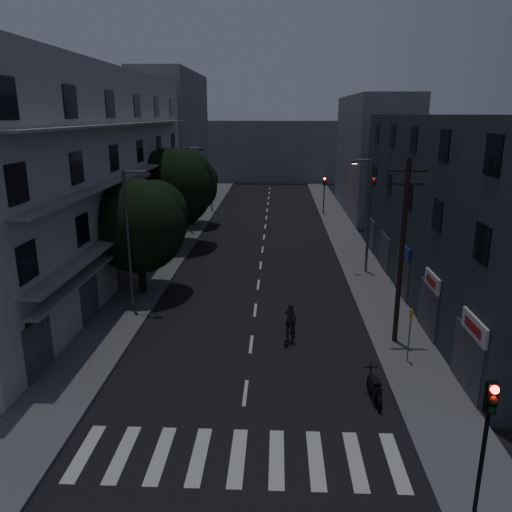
# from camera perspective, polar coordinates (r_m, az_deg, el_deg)

# --- Properties ---
(ground) EXTENTS (160.00, 160.00, 0.00)m
(ground) POSITION_cam_1_polar(r_m,az_deg,el_deg) (42.58, 0.76, 0.91)
(ground) COLOR black
(ground) RESTS_ON ground
(sidewalk_left) EXTENTS (3.00, 90.00, 0.15)m
(sidewalk_left) POSITION_cam_1_polar(r_m,az_deg,el_deg) (43.43, -9.18, 1.11)
(sidewalk_left) COLOR #565659
(sidewalk_left) RESTS_ON ground
(sidewalk_right) EXTENTS (3.00, 90.00, 0.15)m
(sidewalk_right) POSITION_cam_1_polar(r_m,az_deg,el_deg) (43.01, 10.80, 0.88)
(sidewalk_right) COLOR #565659
(sidewalk_right) RESTS_ON ground
(crosswalk) EXTENTS (10.90, 3.00, 0.01)m
(crosswalk) POSITION_cam_1_polar(r_m,az_deg,el_deg) (17.95, -2.11, -21.98)
(crosswalk) COLOR beige
(crosswalk) RESTS_ON ground
(lane_markings) EXTENTS (0.15, 60.50, 0.01)m
(lane_markings) POSITION_cam_1_polar(r_m,az_deg,el_deg) (48.64, 0.99, 2.82)
(lane_markings) COLOR beige
(lane_markings) RESTS_ON ground
(building_left) EXTENTS (7.00, 36.00, 14.00)m
(building_left) POSITION_cam_1_polar(r_m,az_deg,el_deg) (36.80, -18.77, 8.80)
(building_left) COLOR #B6B5B0
(building_left) RESTS_ON ground
(building_right) EXTENTS (6.19, 28.00, 11.00)m
(building_right) POSITION_cam_1_polar(r_m,az_deg,el_deg) (32.45, 21.92, 4.96)
(building_right) COLOR #2A313A
(building_right) RESTS_ON ground
(building_far_left) EXTENTS (6.00, 20.00, 16.00)m
(building_far_left) POSITION_cam_1_polar(r_m,az_deg,el_deg) (65.53, -9.39, 13.07)
(building_far_left) COLOR slate
(building_far_left) RESTS_ON ground
(building_far_right) EXTENTS (6.00, 20.00, 13.00)m
(building_far_right) POSITION_cam_1_polar(r_m,az_deg,el_deg) (59.27, 13.22, 11.13)
(building_far_right) COLOR slate
(building_far_right) RESTS_ON ground
(building_far_end) EXTENTS (24.00, 8.00, 10.00)m
(building_far_end) POSITION_cam_1_polar(r_m,az_deg,el_deg) (86.33, 1.72, 11.91)
(building_far_end) COLOR slate
(building_far_end) RESTS_ON ground
(tree_near) EXTENTS (5.79, 5.79, 7.14)m
(tree_near) POSITION_cam_1_polar(r_m,az_deg,el_deg) (31.50, -13.13, 3.76)
(tree_near) COLOR black
(tree_near) RESTS_ON sidewalk_left
(tree_mid) EXTENTS (6.72, 6.72, 8.27)m
(tree_mid) POSITION_cam_1_polar(r_m,az_deg,el_deg) (42.52, -9.47, 7.99)
(tree_mid) COLOR black
(tree_mid) RESTS_ON sidewalk_left
(tree_far) EXTENTS (5.25, 5.25, 6.49)m
(tree_far) POSITION_cam_1_polar(r_m,az_deg,el_deg) (50.79, -7.35, 8.08)
(tree_far) COLOR black
(tree_far) RESTS_ON sidewalk_left
(traffic_signal_near) EXTENTS (0.28, 0.37, 4.10)m
(traffic_signal_near) POSITION_cam_1_polar(r_m,az_deg,el_deg) (15.37, 24.99, -16.78)
(traffic_signal_near) COLOR black
(traffic_signal_near) RESTS_ON sidewalk_right
(traffic_signal_far_right) EXTENTS (0.28, 0.37, 4.10)m
(traffic_signal_far_right) POSITION_cam_1_polar(r_m,az_deg,el_deg) (56.65, 7.81, 7.73)
(traffic_signal_far_right) COLOR black
(traffic_signal_far_right) RESTS_ON sidewalk_right
(traffic_signal_far_left) EXTENTS (0.28, 0.37, 4.10)m
(traffic_signal_far_left) POSITION_cam_1_polar(r_m,az_deg,el_deg) (58.15, -5.12, 8.02)
(traffic_signal_far_left) COLOR black
(traffic_signal_far_left) RESTS_ON sidewalk_left
(street_lamp_left_near) EXTENTS (1.51, 0.25, 8.00)m
(street_lamp_left_near) POSITION_cam_1_polar(r_m,az_deg,el_deg) (28.60, -14.21, 2.44)
(street_lamp_left_near) COLOR #595960
(street_lamp_left_near) RESTS_ON sidewalk_left
(street_lamp_right) EXTENTS (1.51, 0.25, 8.00)m
(street_lamp_right) POSITION_cam_1_polar(r_m,az_deg,el_deg) (35.61, 12.64, 5.14)
(street_lamp_right) COLOR #54585B
(street_lamp_right) RESTS_ON sidewalk_right
(street_lamp_left_far) EXTENTS (1.51, 0.25, 8.00)m
(street_lamp_left_far) POSITION_cam_1_polar(r_m,az_deg,el_deg) (47.42, -7.52, 7.99)
(street_lamp_left_far) COLOR #54565C
(street_lamp_left_far) RESTS_ON sidewalk_left
(utility_pole) EXTENTS (1.80, 0.24, 9.00)m
(utility_pole) POSITION_cam_1_polar(r_m,az_deg,el_deg) (24.55, 16.33, 0.73)
(utility_pole) COLOR black
(utility_pole) RESTS_ON sidewalk_right
(bus_stop_sign) EXTENTS (0.06, 0.35, 2.52)m
(bus_stop_sign) POSITION_cam_1_polar(r_m,az_deg,el_deg) (23.56, 17.21, -7.65)
(bus_stop_sign) COLOR #595B60
(bus_stop_sign) RESTS_ON sidewalk_right
(motorcycle) EXTENTS (0.58, 2.01, 1.29)m
(motorcycle) POSITION_cam_1_polar(r_m,az_deg,el_deg) (21.03, 13.38, -14.56)
(motorcycle) COLOR black
(motorcycle) RESTS_ON ground
(cyclist) EXTENTS (1.07, 1.75, 2.09)m
(cyclist) POSITION_cam_1_polar(r_m,az_deg,el_deg) (25.18, 3.94, -8.32)
(cyclist) COLOR black
(cyclist) RESTS_ON ground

